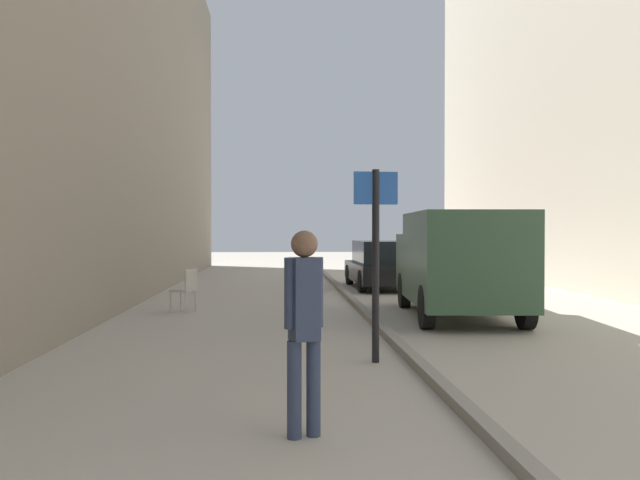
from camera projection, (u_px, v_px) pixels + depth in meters
The scene contains 8 objects.
ground_plane at pixel (290, 319), 13.12m from camera, with size 80.00×80.00×0.00m, color #A8A093.
building_facade_left at pixel (17, 2), 12.70m from camera, with size 3.33×40.00×12.39m, color gray.
kerb_strip at pixel (369, 316), 13.22m from camera, with size 0.16×40.00×0.12m, color gray.
pedestrian_main_foreground at pixel (304, 318), 5.66m from camera, with size 0.34×0.26×1.78m.
delivery_van at pixel (458, 261), 13.40m from camera, with size 2.31×4.99×2.14m.
parked_car at pixel (382, 265), 20.21m from camera, with size 1.91×4.24×1.45m.
street_sign_post at pixel (376, 248), 8.85m from camera, with size 0.60×0.10×2.60m.
cafe_chair_near_window at pixel (187, 287), 14.29m from camera, with size 0.59×0.59×0.94m.
Camera 1 is at (-0.21, -1.10, 1.79)m, focal length 36.97 mm.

